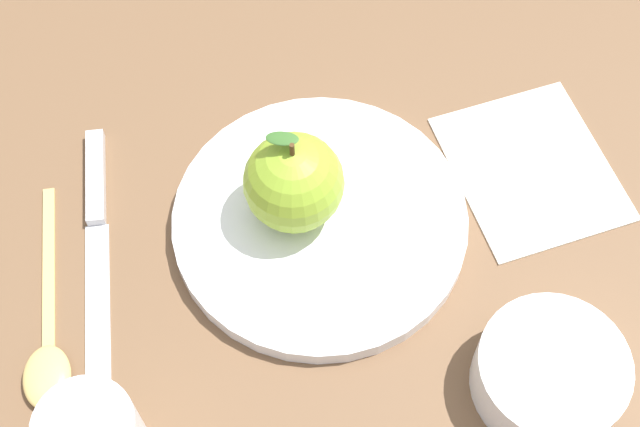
{
  "coord_description": "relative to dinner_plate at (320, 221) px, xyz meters",
  "views": [
    {
      "loc": [
        -0.26,
        0.23,
        0.62
      ],
      "look_at": [
        -0.01,
        -0.01,
        0.02
      ],
      "focal_mm": 50.75,
      "sensor_mm": 36.0,
      "label": 1
    }
  ],
  "objects": [
    {
      "name": "apple",
      "position": [
        0.02,
        0.0,
        0.04
      ],
      "size": [
        0.08,
        0.08,
        0.09
      ],
      "color": "#8CB22D",
      "rests_on": "dinner_plate"
    },
    {
      "name": "spoon",
      "position": [
        0.06,
        0.21,
        -0.0
      ],
      "size": [
        0.16,
        0.12,
        0.01
      ],
      "color": "#D8B766",
      "rests_on": "ground_plane"
    },
    {
      "name": "dinner_plate",
      "position": [
        0.0,
        0.0,
        0.0
      ],
      "size": [
        0.23,
        0.23,
        0.02
      ],
      "color": "white",
      "rests_on": "ground_plane"
    },
    {
      "name": "knife",
      "position": [
        0.12,
        0.13,
        -0.01
      ],
      "size": [
        0.18,
        0.14,
        0.01
      ],
      "color": "silver",
      "rests_on": "ground_plane"
    },
    {
      "name": "linen_napkin",
      "position": [
        -0.08,
        -0.16,
        -0.01
      ],
      "size": [
        0.18,
        0.17,
        0.0
      ],
      "primitive_type": "cube",
      "rotation": [
        0.0,
        0.0,
        1.13
      ],
      "color": "silver",
      "rests_on": "ground_plane"
    },
    {
      "name": "side_bowl",
      "position": [
        -0.2,
        -0.02,
        0.02
      ],
      "size": [
        0.1,
        0.1,
        0.04
      ],
      "color": "white",
      "rests_on": "ground_plane"
    },
    {
      "name": "ground_plane",
      "position": [
        0.01,
        0.01,
        -0.01
      ],
      "size": [
        2.4,
        2.4,
        0.0
      ],
      "primitive_type": "plane",
      "color": "brown"
    }
  ]
}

